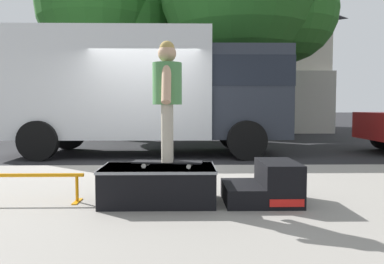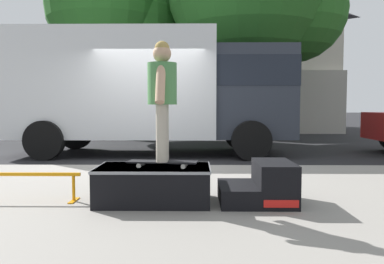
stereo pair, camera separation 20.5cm
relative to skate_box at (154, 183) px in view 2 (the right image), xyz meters
name	(u,v)px [view 2 (the right image)]	position (x,y,z in m)	size (l,w,h in m)	color
ground_plane	(144,167)	(-0.58, 3.40, -0.34)	(140.00, 140.00, 0.00)	black
sidewalk_slab	(111,199)	(-0.58, 0.40, -0.28)	(50.00, 5.00, 0.12)	gray
skate_box	(154,183)	(0.00, 0.00, 0.00)	(1.28, 0.78, 0.42)	black
kicker_ramp	(263,186)	(1.24, 0.00, -0.03)	(0.83, 0.79, 0.47)	black
grind_rail	(11,179)	(-1.67, 0.05, 0.03)	(1.62, 0.28, 0.34)	orange
skateboard	(163,162)	(0.11, -0.06, 0.25)	(0.80, 0.29, 0.07)	black
skater_kid	(162,91)	(0.11, -0.06, 1.05)	(0.32, 0.69, 1.34)	#B7AD99
box_truck	(154,87)	(-0.60, 5.60, 1.36)	(6.91, 2.63, 3.05)	silver
street_tree_neighbour	(115,10)	(-2.61, 10.69, 4.51)	(5.09, 4.63, 7.31)	brown
house_behind	(235,50)	(2.55, 17.19, 3.90)	(9.54, 8.22, 8.40)	beige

